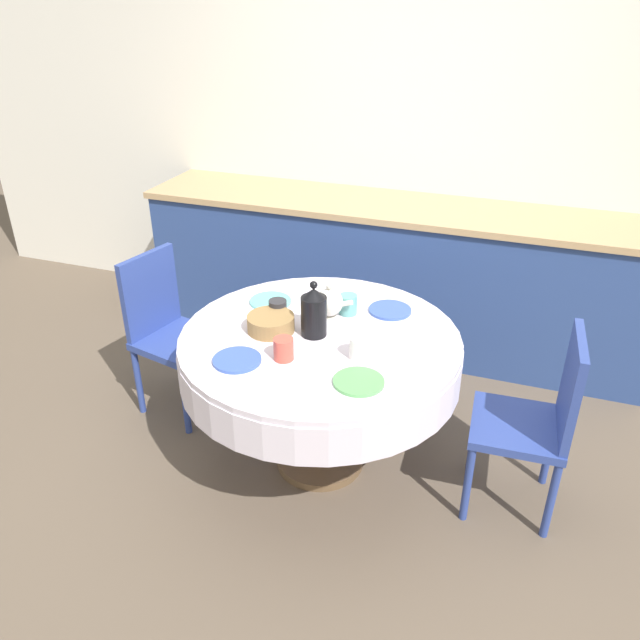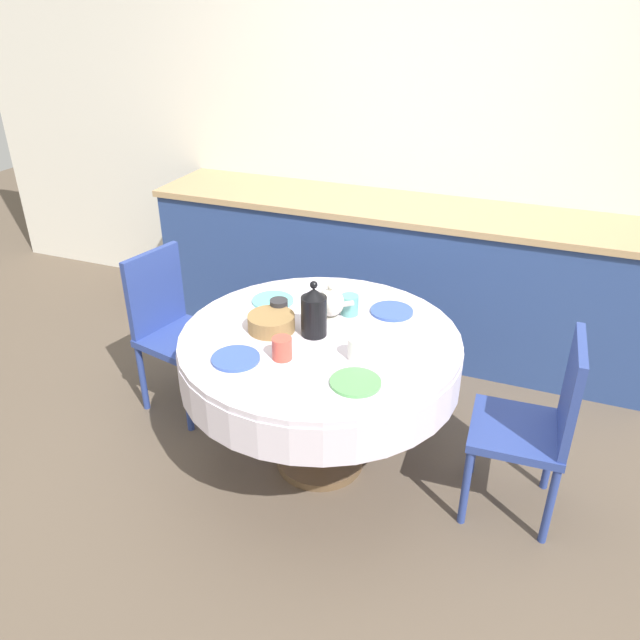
{
  "view_description": "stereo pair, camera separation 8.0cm",
  "coord_description": "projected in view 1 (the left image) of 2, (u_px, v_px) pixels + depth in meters",
  "views": [
    {
      "loc": [
        0.83,
        -2.33,
        2.16
      ],
      "look_at": [
        0.0,
        0.0,
        0.83
      ],
      "focal_mm": 35.0,
      "sensor_mm": 36.0,
      "label": 1
    },
    {
      "loc": [
        0.91,
        -2.3,
        2.16
      ],
      "look_at": [
        0.0,
        0.0,
        0.83
      ],
      "focal_mm": 35.0,
      "sensor_mm": 36.0,
      "label": 2
    }
  ],
  "objects": [
    {
      "name": "ground_plane",
      "position": [
        320.0,
        462.0,
        3.21
      ],
      "size": [
        12.0,
        12.0,
        0.0
      ],
      "primitive_type": "plane",
      "color": "brown"
    },
    {
      "name": "wall_back",
      "position": [
        409.0,
        137.0,
        4.01
      ],
      "size": [
        7.0,
        0.05,
        2.6
      ],
      "color": "silver",
      "rests_on": "ground_plane"
    },
    {
      "name": "kitchen_counter",
      "position": [
        390.0,
        274.0,
        4.12
      ],
      "size": [
        3.24,
        0.64,
        0.96
      ],
      "color": "#2D4784",
      "rests_on": "ground_plane"
    },
    {
      "name": "dining_table",
      "position": [
        320.0,
        358.0,
        2.91
      ],
      "size": [
        1.3,
        1.3,
        0.75
      ],
      "color": "brown",
      "rests_on": "ground_plane"
    },
    {
      "name": "chair_left",
      "position": [
        538.0,
        417.0,
        2.71
      ],
      "size": [
        0.42,
        0.42,
        0.91
      ],
      "rotation": [
        0.0,
        0.0,
        -4.66
      ],
      "color": "#2D428E",
      "rests_on": "ground_plane"
    },
    {
      "name": "chair_right",
      "position": [
        168.0,
        326.0,
        3.43
      ],
      "size": [
        0.48,
        0.48,
        0.91
      ],
      "rotation": [
        0.0,
        0.0,
        -1.79
      ],
      "color": "#2D428E",
      "rests_on": "ground_plane"
    },
    {
      "name": "plate_near_left",
      "position": [
        237.0,
        360.0,
        2.65
      ],
      "size": [
        0.21,
        0.21,
        0.01
      ],
      "primitive_type": "cylinder",
      "color": "#3856AD",
      "rests_on": "dining_table"
    },
    {
      "name": "cup_near_left",
      "position": [
        284.0,
        349.0,
        2.65
      ],
      "size": [
        0.09,
        0.09,
        0.1
      ],
      "primitive_type": "cylinder",
      "color": "#CC4C3D",
      "rests_on": "dining_table"
    },
    {
      "name": "plate_near_right",
      "position": [
        359.0,
        382.0,
        2.51
      ],
      "size": [
        0.21,
        0.21,
        0.01
      ],
      "primitive_type": "cylinder",
      "color": "#5BA85B",
      "rests_on": "dining_table"
    },
    {
      "name": "cup_near_right",
      "position": [
        359.0,
        348.0,
        2.66
      ],
      "size": [
        0.09,
        0.09,
        0.1
      ],
      "primitive_type": "cylinder",
      "color": "white",
      "rests_on": "dining_table"
    },
    {
      "name": "plate_far_left",
      "position": [
        270.0,
        301.0,
        3.14
      ],
      "size": [
        0.21,
        0.21,
        0.01
      ],
      "primitive_type": "cylinder",
      "color": "#60BCB7",
      "rests_on": "dining_table"
    },
    {
      "name": "cup_far_left",
      "position": [
        278.0,
        310.0,
        2.97
      ],
      "size": [
        0.09,
        0.09,
        0.1
      ],
      "primitive_type": "cylinder",
      "color": "#28282D",
      "rests_on": "dining_table"
    },
    {
      "name": "plate_far_right",
      "position": [
        390.0,
        310.0,
        3.06
      ],
      "size": [
        0.21,
        0.21,
        0.01
      ],
      "primitive_type": "cylinder",
      "color": "#3856AD",
      "rests_on": "dining_table"
    },
    {
      "name": "cup_far_right",
      "position": [
        348.0,
        304.0,
        3.02
      ],
      "size": [
        0.09,
        0.09,
        0.1
      ],
      "primitive_type": "cylinder",
      "color": "#5BA39E",
      "rests_on": "dining_table"
    },
    {
      "name": "coffee_carafe",
      "position": [
        314.0,
        312.0,
        2.8
      ],
      "size": [
        0.12,
        0.12,
        0.27
      ],
      "color": "black",
      "rests_on": "dining_table"
    },
    {
      "name": "teapot",
      "position": [
        329.0,
        303.0,
        2.97
      ],
      "size": [
        0.19,
        0.14,
        0.18
      ],
      "color": "silver",
      "rests_on": "dining_table"
    },
    {
      "name": "bread_basket",
      "position": [
        271.0,
        323.0,
        2.87
      ],
      "size": [
        0.22,
        0.22,
        0.08
      ],
      "primitive_type": "cylinder",
      "color": "olive",
      "rests_on": "dining_table"
    }
  ]
}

